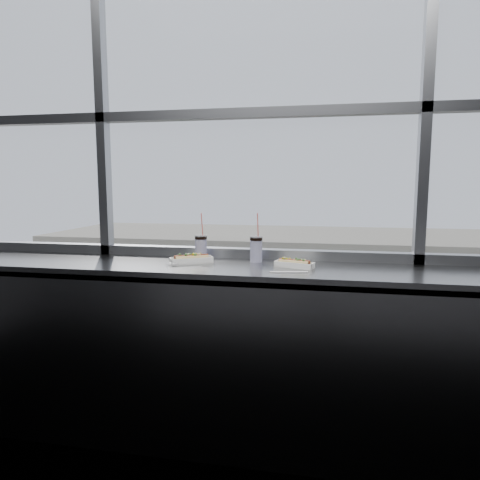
% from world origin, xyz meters
% --- Properties ---
extents(wall_back_lower, '(6.00, 0.00, 6.00)m').
position_xyz_m(wall_back_lower, '(0.00, 1.50, 0.55)').
color(wall_back_lower, black).
rests_on(wall_back_lower, ground).
extents(window_glass, '(6.00, 0.00, 6.00)m').
position_xyz_m(window_glass, '(0.00, 1.52, 2.30)').
color(window_glass, silver).
rests_on(window_glass, ground).
extents(window_mullions, '(6.00, 0.08, 2.40)m').
position_xyz_m(window_mullions, '(0.00, 1.50, 2.30)').
color(window_mullions, gray).
rests_on(window_mullions, ground).
extents(counter, '(6.00, 0.55, 0.06)m').
position_xyz_m(counter, '(0.00, 1.23, 1.07)').
color(counter, gray).
rests_on(counter, ground).
extents(counter_fascia, '(6.00, 0.04, 1.04)m').
position_xyz_m(counter_fascia, '(0.00, 0.97, 0.55)').
color(counter_fascia, gray).
rests_on(counter_fascia, ground).
extents(hotdog_tray_left, '(0.26, 0.20, 0.06)m').
position_xyz_m(hotdog_tray_left, '(-0.32, 1.24, 1.13)').
color(hotdog_tray_left, white).
rests_on(hotdog_tray_left, counter).
extents(hotdog_tray_right, '(0.23, 0.13, 0.05)m').
position_xyz_m(hotdog_tray_right, '(0.29, 1.23, 1.12)').
color(hotdog_tray_right, white).
rests_on(hotdog_tray_right, counter).
extents(soda_cup_left, '(0.08, 0.08, 0.29)m').
position_xyz_m(soda_cup_left, '(-0.30, 1.38, 1.19)').
color(soda_cup_left, white).
rests_on(soda_cup_left, counter).
extents(soda_cup_right, '(0.08, 0.08, 0.30)m').
position_xyz_m(soda_cup_right, '(0.05, 1.37, 1.19)').
color(soda_cup_right, white).
rests_on(soda_cup_right, counter).
extents(loose_straw, '(0.20, 0.05, 0.01)m').
position_xyz_m(loose_straw, '(0.27, 1.08, 1.10)').
color(loose_straw, white).
rests_on(loose_straw, counter).
extents(wrapper, '(0.09, 0.06, 0.02)m').
position_xyz_m(wrapper, '(-0.42, 1.16, 1.11)').
color(wrapper, silver).
rests_on(wrapper, counter).
extents(plaza_ground, '(120.00, 120.00, 0.00)m').
position_xyz_m(plaza_ground, '(0.00, 45.00, -11.00)').
color(plaza_ground, gray).
rests_on(plaza_ground, ground).
extents(street_asphalt, '(80.00, 10.00, 0.06)m').
position_xyz_m(street_asphalt, '(0.00, 21.50, -10.97)').
color(street_asphalt, black).
rests_on(street_asphalt, plaza_ground).
extents(far_sidewalk, '(80.00, 6.00, 0.04)m').
position_xyz_m(far_sidewalk, '(0.00, 29.50, -10.98)').
color(far_sidewalk, gray).
rests_on(far_sidewalk, plaza_ground).
extents(far_building, '(50.00, 14.00, 8.00)m').
position_xyz_m(far_building, '(0.00, 39.50, -7.00)').
color(far_building, gray).
rests_on(far_building, plaza_ground).
extents(car_near_c, '(2.65, 6.12, 2.02)m').
position_xyz_m(car_near_c, '(1.78, 17.50, -9.93)').
color(car_near_c, brown).
rests_on(car_near_c, street_asphalt).
extents(car_far_a, '(2.78, 6.05, 1.98)m').
position_xyz_m(car_far_a, '(-8.40, 25.50, -9.95)').
color(car_far_a, black).
rests_on(car_far_a, street_asphalt).
extents(car_near_a, '(3.17, 6.93, 2.27)m').
position_xyz_m(car_near_a, '(-12.81, 17.50, -9.81)').
color(car_near_a, silver).
rests_on(car_near_a, street_asphalt).
extents(car_far_b, '(2.66, 6.29, 2.09)m').
position_xyz_m(car_far_b, '(1.66, 25.50, -9.89)').
color(car_far_b, brown).
rests_on(car_far_b, street_asphalt).
extents(car_near_b, '(3.25, 6.30, 2.01)m').
position_xyz_m(car_near_b, '(-8.59, 17.50, -9.93)').
color(car_near_b, black).
rests_on(car_near_b, street_asphalt).
extents(pedestrian_c, '(0.71, 0.94, 2.12)m').
position_xyz_m(pedestrian_c, '(5.76, 30.33, -9.90)').
color(pedestrian_c, '#66605B').
rests_on(pedestrian_c, far_sidewalk).
extents(pedestrian_b, '(0.63, 0.84, 1.89)m').
position_xyz_m(pedestrian_b, '(-1.63, 28.50, -10.02)').
color(pedestrian_b, '#66605B').
rests_on(pedestrian_b, far_sidewalk).
extents(pedestrian_d, '(0.68, 0.91, 2.04)m').
position_xyz_m(pedestrian_d, '(7.28, 29.06, -9.94)').
color(pedestrian_d, '#66605B').
rests_on(pedestrian_d, far_sidewalk).
extents(tree_left, '(3.09, 3.09, 4.83)m').
position_xyz_m(tree_left, '(-10.46, 29.50, -7.72)').
color(tree_left, '#47382B').
rests_on(tree_left, far_sidewalk).
extents(tree_center, '(3.48, 3.48, 5.44)m').
position_xyz_m(tree_center, '(2.07, 29.50, -7.31)').
color(tree_center, '#47382B').
rests_on(tree_center, far_sidewalk).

